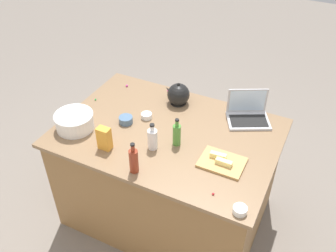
# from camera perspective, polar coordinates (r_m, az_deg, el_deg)

# --- Properties ---
(ground_plane) EXTENTS (12.00, 12.00, 0.00)m
(ground_plane) POSITION_cam_1_polar(r_m,az_deg,el_deg) (3.34, 0.00, -12.91)
(ground_plane) COLOR slate
(island_counter) EXTENTS (1.58, 1.10, 0.90)m
(island_counter) POSITION_cam_1_polar(r_m,az_deg,el_deg) (3.01, 0.00, -7.49)
(island_counter) COLOR olive
(island_counter) RESTS_ON ground
(laptop) EXTENTS (0.38, 0.34, 0.22)m
(laptop) POSITION_cam_1_polar(r_m,az_deg,el_deg) (2.86, 12.17, 1.82)
(laptop) COLOR #B7B7BC
(laptop) RESTS_ON island_counter
(mixing_bowl_large) EXTENTS (0.29, 0.29, 0.12)m
(mixing_bowl_large) POSITION_cam_1_polar(r_m,az_deg,el_deg) (2.78, -14.19, 0.77)
(mixing_bowl_large) COLOR white
(mixing_bowl_large) RESTS_ON island_counter
(bottle_vinegar) EXTENTS (0.07, 0.07, 0.20)m
(bottle_vinegar) POSITION_cam_1_polar(r_m,az_deg,el_deg) (2.52, -2.40, -1.95)
(bottle_vinegar) COLOR white
(bottle_vinegar) RESTS_ON island_counter
(bottle_olive) EXTENTS (0.06, 0.06, 0.22)m
(bottle_olive) POSITION_cam_1_polar(r_m,az_deg,el_deg) (2.54, 1.36, -1.29)
(bottle_olive) COLOR #4C8C38
(bottle_olive) RESTS_ON island_counter
(bottle_soy) EXTENTS (0.06, 0.06, 0.23)m
(bottle_soy) POSITION_cam_1_polar(r_m,az_deg,el_deg) (2.35, -5.29, -5.27)
(bottle_soy) COLOR maroon
(bottle_soy) RESTS_ON island_counter
(kettle) EXTENTS (0.21, 0.18, 0.20)m
(kettle) POSITION_cam_1_polar(r_m,az_deg,el_deg) (2.95, 1.60, 4.83)
(kettle) COLOR black
(kettle) RESTS_ON island_counter
(cutting_board) EXTENTS (0.29, 0.22, 0.02)m
(cutting_board) POSITION_cam_1_polar(r_m,az_deg,el_deg) (2.47, 8.30, -5.56)
(cutting_board) COLOR tan
(cutting_board) RESTS_ON island_counter
(butter_stick_left) EXTENTS (0.11, 0.04, 0.04)m
(butter_stick_left) POSITION_cam_1_polar(r_m,az_deg,el_deg) (2.48, 7.73, -4.53)
(butter_stick_left) COLOR #F4E58C
(butter_stick_left) RESTS_ON cutting_board
(butter_stick_right) EXTENTS (0.11, 0.04, 0.04)m
(butter_stick_right) POSITION_cam_1_polar(r_m,az_deg,el_deg) (2.43, 8.59, -5.55)
(butter_stick_right) COLOR #F4E58C
(butter_stick_right) RESTS_ON cutting_board
(ramekin_small) EXTENTS (0.10, 0.10, 0.05)m
(ramekin_small) POSITION_cam_1_polar(r_m,az_deg,el_deg) (2.79, -6.50, 0.94)
(ramekin_small) COLOR slate
(ramekin_small) RESTS_ON island_counter
(ramekin_medium) EXTENTS (0.08, 0.08, 0.04)m
(ramekin_medium) POSITION_cam_1_polar(r_m,az_deg,el_deg) (2.20, 11.00, -12.57)
(ramekin_medium) COLOR white
(ramekin_medium) RESTS_ON island_counter
(ramekin_wide) EXTENTS (0.08, 0.08, 0.04)m
(ramekin_wide) POSITION_cam_1_polar(r_m,az_deg,el_deg) (2.82, -3.32, 1.57)
(ramekin_wide) COLOR white
(ramekin_wide) RESTS_ON island_counter
(candy_bag) EXTENTS (0.09, 0.06, 0.17)m
(candy_bag) POSITION_cam_1_polar(r_m,az_deg,el_deg) (2.55, -9.76, -1.89)
(candy_bag) COLOR gold
(candy_bag) RESTS_ON island_counter
(candy_0) EXTENTS (0.02, 0.02, 0.02)m
(candy_0) POSITION_cam_1_polar(r_m,az_deg,el_deg) (3.22, -6.35, 6.17)
(candy_0) COLOR #CC3399
(candy_0) RESTS_ON island_counter
(candy_1) EXTENTS (0.02, 0.02, 0.02)m
(candy_1) POSITION_cam_1_polar(r_m,az_deg,el_deg) (3.13, 0.02, 5.45)
(candy_1) COLOR #CC3399
(candy_1) RESTS_ON island_counter
(candy_2) EXTENTS (0.02, 0.02, 0.02)m
(candy_2) POSITION_cam_1_polar(r_m,az_deg,el_deg) (2.96, 10.58, 2.55)
(candy_2) COLOR green
(candy_2) RESTS_ON island_counter
(candy_3) EXTENTS (0.01, 0.01, 0.01)m
(candy_3) POSITION_cam_1_polar(r_m,az_deg,el_deg) (2.28, 6.96, -10.31)
(candy_3) COLOR red
(candy_3) RESTS_ON island_counter
(candy_4) EXTENTS (0.01, 0.01, 0.01)m
(candy_4) POSITION_cam_1_polar(r_m,az_deg,el_deg) (2.80, 1.61, 0.90)
(candy_4) COLOR #CC3399
(candy_4) RESTS_ON island_counter
(candy_5) EXTENTS (0.02, 0.02, 0.02)m
(candy_5) POSITION_cam_1_polar(r_m,az_deg,el_deg) (2.85, 10.29, 1.10)
(candy_5) COLOR blue
(candy_5) RESTS_ON island_counter
(candy_6) EXTENTS (0.01, 0.01, 0.01)m
(candy_6) POSITION_cam_1_polar(r_m,az_deg,el_deg) (3.08, -11.09, 4.01)
(candy_6) COLOR green
(candy_6) RESTS_ON island_counter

